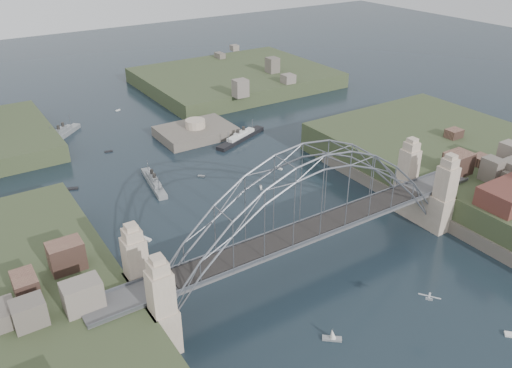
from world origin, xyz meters
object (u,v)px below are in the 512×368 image
(bridge, at_px, (310,211))
(fort_island, at_px, (196,138))
(naval_cruiser_far, at_px, (62,135))
(ocean_liner, at_px, (241,137))
(naval_cruiser_near, at_px, (154,182))

(bridge, bearing_deg, fort_island, 80.27)
(naval_cruiser_far, bearing_deg, ocean_liner, -35.05)
(bridge, height_order, ocean_liner, bridge)
(fort_island, height_order, naval_cruiser_far, naval_cruiser_far)
(fort_island, bearing_deg, naval_cruiser_far, 147.85)
(fort_island, relative_size, naval_cruiser_far, 1.57)
(fort_island, distance_m, naval_cruiser_near, 32.54)
(naval_cruiser_far, relative_size, ocean_liner, 0.70)
(fort_island, bearing_deg, bridge, -99.73)
(bridge, bearing_deg, ocean_liner, 69.86)
(ocean_liner, bearing_deg, naval_cruiser_far, 144.95)
(bridge, distance_m, ocean_liner, 65.34)
(naval_cruiser_near, distance_m, naval_cruiser_far, 45.54)
(bridge, relative_size, naval_cruiser_far, 5.98)
(bridge, xyz_separation_m, ocean_liner, (22.14, 60.38, -11.54))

